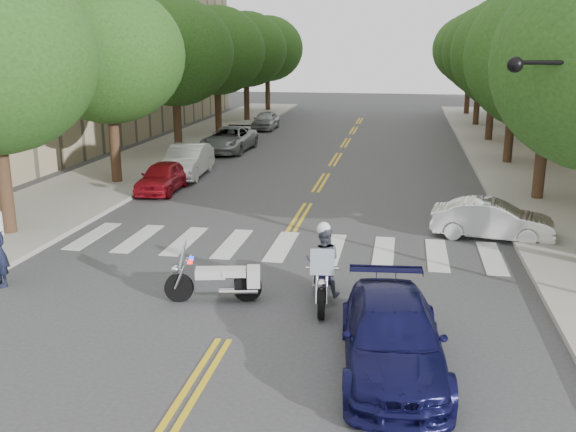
% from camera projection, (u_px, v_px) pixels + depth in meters
% --- Properties ---
extents(ground, '(140.00, 140.00, 0.00)m').
position_uv_depth(ground, '(224.00, 340.00, 13.45)').
color(ground, '#38383A').
rests_on(ground, ground).
extents(sidewalk_left, '(5.00, 60.00, 0.15)m').
position_uv_depth(sidewalk_left, '(167.00, 153.00, 35.96)').
color(sidewalk_left, '#9E9991').
rests_on(sidewalk_left, ground).
extents(sidewalk_right, '(5.00, 60.00, 0.15)m').
position_uv_depth(sidewalk_right, '(521.00, 164.00, 32.70)').
color(sidewalk_right, '#9E9991').
rests_on(sidewalk_right, ground).
extents(tree_l_1, '(6.40, 6.40, 8.45)m').
position_uv_depth(tree_l_1, '(108.00, 55.00, 26.81)').
color(tree_l_1, '#382316').
rests_on(tree_l_1, ground).
extents(tree_l_2, '(6.40, 6.40, 8.45)m').
position_uv_depth(tree_l_2, '(174.00, 52.00, 34.41)').
color(tree_l_2, '#382316').
rests_on(tree_l_2, ground).
extents(tree_l_3, '(6.40, 6.40, 8.45)m').
position_uv_depth(tree_l_3, '(217.00, 51.00, 42.01)').
color(tree_l_3, '#382316').
rests_on(tree_l_3, ground).
extents(tree_l_4, '(6.40, 6.40, 8.45)m').
position_uv_depth(tree_l_4, '(246.00, 50.00, 49.62)').
color(tree_l_4, '#382316').
rests_on(tree_l_4, ground).
extents(tree_l_5, '(6.40, 6.40, 8.45)m').
position_uv_depth(tree_l_5, '(267.00, 49.00, 57.22)').
color(tree_l_5, '#382316').
rests_on(tree_l_5, ground).
extents(tree_r_1, '(6.40, 6.40, 8.45)m').
position_uv_depth(tree_r_1, '(551.00, 56.00, 23.80)').
color(tree_r_1, '#382316').
rests_on(tree_r_1, ground).
extents(tree_r_2, '(6.40, 6.40, 8.45)m').
position_uv_depth(tree_r_2, '(517.00, 53.00, 31.40)').
color(tree_r_2, '#382316').
rests_on(tree_r_2, ground).
extents(tree_r_3, '(6.40, 6.40, 8.45)m').
position_uv_depth(tree_r_3, '(495.00, 51.00, 39.00)').
color(tree_r_3, '#382316').
rests_on(tree_r_3, ground).
extents(tree_r_4, '(6.40, 6.40, 8.45)m').
position_uv_depth(tree_r_4, '(481.00, 50.00, 46.60)').
color(tree_r_4, '#382316').
rests_on(tree_r_4, ground).
extents(tree_r_5, '(6.40, 6.40, 8.45)m').
position_uv_depth(tree_r_5, '(471.00, 49.00, 54.20)').
color(tree_r_5, '#382316').
rests_on(tree_r_5, ground).
extents(motorcycle_police, '(0.88, 2.47, 2.01)m').
position_uv_depth(motorcycle_police, '(323.00, 267.00, 15.20)').
color(motorcycle_police, black).
rests_on(motorcycle_police, ground).
extents(motorcycle_parked, '(2.32, 0.86, 1.51)m').
position_uv_depth(motorcycle_parked, '(222.00, 280.00, 15.34)').
color(motorcycle_parked, black).
rests_on(motorcycle_parked, ground).
extents(convertible, '(3.91, 1.85, 1.24)m').
position_uv_depth(convertible, '(492.00, 220.00, 20.26)').
color(convertible, silver).
rests_on(convertible, ground).
extents(sedan_blue, '(2.32, 4.80, 1.35)m').
position_uv_depth(sedan_blue, '(392.00, 337.00, 12.03)').
color(sedan_blue, '#0E0E3B').
rests_on(sedan_blue, ground).
extents(parked_car_a, '(1.60, 3.73, 1.26)m').
position_uv_depth(parked_car_a, '(162.00, 177.00, 26.71)').
color(parked_car_a, '#AE1220').
rests_on(parked_car_a, ground).
extents(parked_car_b, '(1.88, 4.61, 1.49)m').
position_uv_depth(parked_car_b, '(187.00, 161.00, 29.71)').
color(parked_car_b, white).
rests_on(parked_car_b, ground).
extents(parked_car_c, '(2.49, 5.08, 1.39)m').
position_uv_depth(parked_car_c, '(229.00, 140.00, 36.67)').
color(parked_car_c, gray).
rests_on(parked_car_c, ground).
extents(parked_car_d, '(1.92, 4.29, 1.22)m').
position_uv_depth(parked_car_d, '(234.00, 139.00, 37.65)').
color(parked_car_d, black).
rests_on(parked_car_d, ground).
extents(parked_car_e, '(1.59, 3.88, 1.32)m').
position_uv_depth(parked_car_e, '(266.00, 120.00, 46.16)').
color(parked_car_e, '#9D9DA2').
rests_on(parked_car_e, ground).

